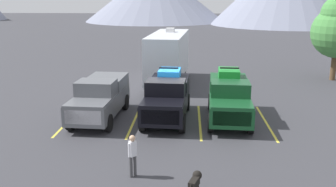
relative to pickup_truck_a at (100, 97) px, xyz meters
The scene contains 11 objects.
ground_plane 3.75m from the pickup_truck_a, ahead, with size 240.00×240.00×0.00m, color #38383D.
pickup_truck_a is the anchor object (origin of this frame).
pickup_truck_b 3.51m from the pickup_truck_a, ahead, with size 2.42×5.41×2.60m.
pickup_truck_c 6.74m from the pickup_truck_a, ahead, with size 2.38×5.47×2.62m.
lot_stripe_a 1.97m from the pickup_truck_a, 169.48° to the right, with size 0.12×5.50×0.01m, color gold.
lot_stripe_b 2.17m from the pickup_truck_a, ahead, with size 0.12×5.50×0.01m, color gold.
lot_stripe_c 5.35m from the pickup_truck_a, ahead, with size 0.12×5.50×0.01m, color gold.
lot_stripe_d 8.70m from the pickup_truck_a, ahead, with size 0.12×5.50×0.01m, color gold.
camper_trailer_a 8.79m from the pickup_truck_a, 69.03° to the left, with size 2.93×8.91×3.97m.
person_a 7.05m from the pickup_truck_a, 67.73° to the right, with size 0.30×0.29×1.58m.
dog 9.07m from the pickup_truck_a, 57.38° to the right, with size 0.46×0.89×0.73m.
Camera 1 is at (1.08, -19.20, 6.30)m, focal length 39.76 mm.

